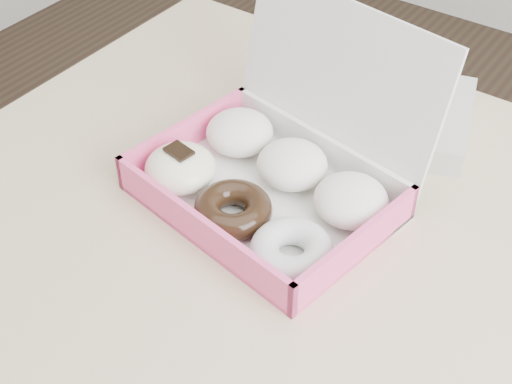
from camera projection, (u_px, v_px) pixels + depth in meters
The scene contains 3 objects.
table at pixel (368, 299), 0.90m from camera, with size 1.20×0.80×0.75m.
donut_box at pixel (272, 173), 0.90m from camera, with size 0.35×0.32×0.22m.
newspapers at pixel (383, 111), 1.03m from camera, with size 0.24×0.19×0.04m, color silver.
Camera 1 is at (0.22, -0.55, 1.37)m, focal length 50.00 mm.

